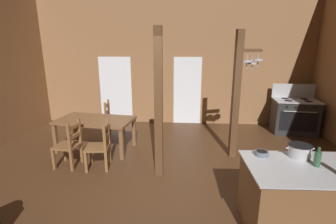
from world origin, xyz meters
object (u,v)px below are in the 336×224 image
at_px(ladderback_chair_near_window, 113,119).
at_px(stockpot_on_counter, 300,151).
at_px(bottle_short_on_counter, 317,159).
at_px(mixing_bowl_on_counter, 262,153).
at_px(stove_range, 294,116).
at_px(ladderback_chair_by_post, 100,146).
at_px(ladderback_chair_at_table_end, 69,145).
at_px(dining_table, 95,123).
at_px(kitchen_island, 330,199).

relative_size(ladderback_chair_near_window, stockpot_on_counter, 2.59).
bearing_deg(bottle_short_on_counter, ladderback_chair_near_window, 137.52).
relative_size(stockpot_on_counter, mixing_bowl_on_counter, 2.06).
height_order(ladderback_chair_near_window, stockpot_on_counter, stockpot_on_counter).
height_order(mixing_bowl_on_counter, bottle_short_on_counter, bottle_short_on_counter).
xyz_separation_m(stove_range, ladderback_chair_by_post, (-4.69, -2.43, -0.03)).
xyz_separation_m(stove_range, ladderback_chair_at_table_end, (-5.32, -2.41, -0.03)).
relative_size(stove_range, mixing_bowl_on_counter, 7.41).
distance_m(stove_range, dining_table, 5.33).
xyz_separation_m(stove_range, mixing_bowl_on_counter, (-2.00, -3.60, 0.44)).
relative_size(kitchen_island, ladderback_chair_at_table_end, 2.30).
bearing_deg(ladderback_chair_near_window, stove_range, 6.86).
height_order(kitchen_island, stove_range, stove_range).
distance_m(ladderback_chair_by_post, mixing_bowl_on_counter, 2.98).
bearing_deg(dining_table, kitchen_island, -30.89).
relative_size(dining_table, ladderback_chair_by_post, 1.90).
bearing_deg(dining_table, mixing_bowl_on_counter, -33.55).
bearing_deg(mixing_bowl_on_counter, ladderback_chair_by_post, 156.41).
bearing_deg(kitchen_island, dining_table, 149.11).
bearing_deg(kitchen_island, mixing_bowl_on_counter, 160.58).
xyz_separation_m(dining_table, mixing_bowl_on_counter, (3.10, -2.05, 0.27)).
height_order(kitchen_island, dining_table, kitchen_island).
relative_size(stove_range, dining_table, 0.73).
bearing_deg(kitchen_island, stove_range, 73.11).
bearing_deg(bottle_short_on_counter, mixing_bowl_on_counter, 155.78).
bearing_deg(ladderback_chair_near_window, stockpot_on_counter, -40.90).
distance_m(kitchen_island, dining_table, 4.56).
distance_m(kitchen_island, bottle_short_on_counter, 0.59).
bearing_deg(stockpot_on_counter, mixing_bowl_on_counter, 179.44).
bearing_deg(ladderback_chair_near_window, ladderback_chair_at_table_end, -100.75).
height_order(ladderback_chair_by_post, stockpot_on_counter, stockpot_on_counter).
distance_m(stove_range, ladderback_chair_at_table_end, 5.84).
bearing_deg(dining_table, bottle_short_on_counter, -32.17).
relative_size(kitchen_island, mixing_bowl_on_counter, 12.26).
relative_size(dining_table, stockpot_on_counter, 4.93).
bearing_deg(mixing_bowl_on_counter, bottle_short_on_counter, -24.22).
relative_size(stove_range, ladderback_chair_by_post, 1.39).
xyz_separation_m(dining_table, ladderback_chair_at_table_end, (-0.23, -0.86, -0.20)).
height_order(kitchen_island, ladderback_chair_at_table_end, ladderback_chair_at_table_end).
height_order(ladderback_chair_at_table_end, bottle_short_on_counter, bottle_short_on_counter).
relative_size(ladderback_chair_by_post, mixing_bowl_on_counter, 5.33).
height_order(dining_table, bottle_short_on_counter, bottle_short_on_counter).
bearing_deg(stockpot_on_counter, stove_range, 67.37).
relative_size(stove_range, bottle_short_on_counter, 5.28).
bearing_deg(ladderback_chair_at_table_end, stove_range, 24.32).
relative_size(kitchen_island, bottle_short_on_counter, 8.75).
xyz_separation_m(ladderback_chair_by_post, bottle_short_on_counter, (3.28, -1.44, 0.54)).
xyz_separation_m(stove_range, stockpot_on_counter, (-1.50, -3.61, 0.50)).
xyz_separation_m(kitchen_island, ladderback_chair_at_table_end, (-4.14, 1.49, 0.01)).
relative_size(ladderback_chair_at_table_end, bottle_short_on_counter, 3.80).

